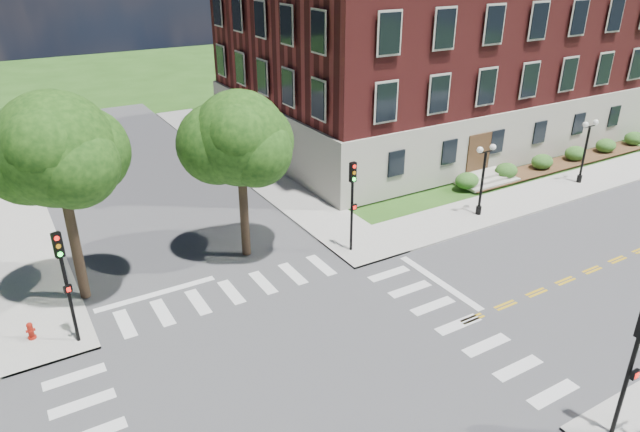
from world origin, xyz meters
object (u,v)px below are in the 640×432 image
traffic_signal_nw (64,274)px  fire_hydrant (31,331)px  traffic_signal_se (634,356)px  twin_lamp_east (586,148)px  traffic_signal_ne (352,196)px  twin_lamp_west (483,176)px

traffic_signal_nw → fire_hydrant: 3.33m
traffic_signal_se → twin_lamp_east: bearing=39.3°
traffic_signal_ne → traffic_signal_nw: same height
twin_lamp_east → traffic_signal_nw: bearing=-178.3°
twin_lamp_west → twin_lamp_east: (9.53, 0.28, 0.00)m
traffic_signal_se → traffic_signal_ne: same height
traffic_signal_se → traffic_signal_ne: (-0.39, 14.64, 0.00)m
twin_lamp_east → fire_hydrant: (-33.55, 0.17, -2.06)m
traffic_signal_ne → fire_hydrant: bearing=178.8°
traffic_signal_nw → traffic_signal_se: bearing=-44.9°
traffic_signal_se → twin_lamp_east: 23.35m
traffic_signal_ne → traffic_signal_nw: bearing=-176.7°
twin_lamp_east → twin_lamp_west: bearing=-178.3°
traffic_signal_nw → fire_hydrant: size_ratio=6.40×
fire_hydrant → traffic_signal_ne: bearing=-1.2°
twin_lamp_west → twin_lamp_east: same height
twin_lamp_west → traffic_signal_ne: bearing=179.2°
traffic_signal_nw → twin_lamp_west: (22.45, 0.65, -0.66)m
traffic_signal_nw → twin_lamp_east: 32.00m
traffic_signal_se → twin_lamp_west: traffic_signal_se is taller
traffic_signal_nw → twin_lamp_west: 22.47m
traffic_signal_ne → fire_hydrant: size_ratio=6.40×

